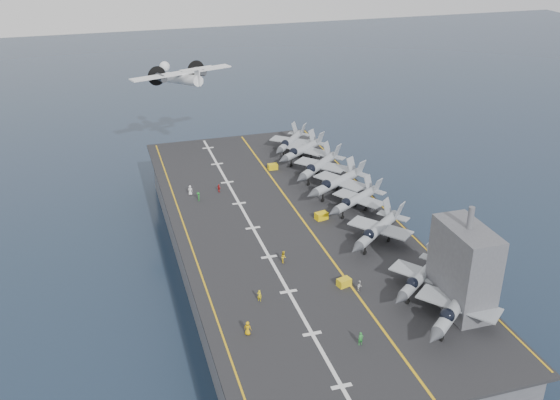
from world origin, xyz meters
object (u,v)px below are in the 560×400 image
object	(u,v)px
island_superstructure	(465,259)
tow_cart_a	(344,282)
fighter_jet_0	(457,305)
transport_plane	(182,79)

from	to	relation	value
island_superstructure	tow_cart_a	distance (m)	17.29
fighter_jet_0	tow_cart_a	xyz separation A→B (m)	(-10.52, 12.28, -2.21)
island_superstructure	tow_cart_a	size ratio (longest dim) A/B	6.87
island_superstructure	tow_cart_a	world-z (taller)	island_superstructure
fighter_jet_0	transport_plane	world-z (taller)	transport_plane
island_superstructure	transport_plane	size ratio (longest dim) A/B	0.52
island_superstructure	fighter_jet_0	xyz separation A→B (m)	(-2.42, -3.13, -4.71)
fighter_jet_0	transport_plane	size ratio (longest dim) A/B	0.66
fighter_jet_0	tow_cart_a	size ratio (longest dim) A/B	8.79
tow_cart_a	fighter_jet_0	bearing A→B (deg)	-49.40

